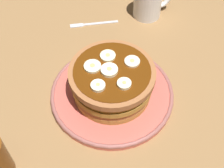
% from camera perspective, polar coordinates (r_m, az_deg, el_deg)
% --- Properties ---
extents(ground_plane, '(1.40, 1.40, 0.03)m').
position_cam_1_polar(ground_plane, '(0.74, 0.00, -2.78)').
color(ground_plane, olive).
extents(plate, '(0.27, 0.27, 0.02)m').
position_cam_1_polar(plate, '(0.72, 0.00, -1.69)').
color(plate, '#CC594C').
rests_on(plate, ground_plane).
extents(pancake_stack, '(0.18, 0.18, 0.07)m').
position_cam_1_polar(pancake_stack, '(0.68, 0.07, 0.45)').
color(pancake_stack, '#B78038').
rests_on(pancake_stack, plate).
extents(banana_slice_0, '(0.04, 0.04, 0.01)m').
position_cam_1_polar(banana_slice_0, '(0.65, -0.53, 2.52)').
color(banana_slice_0, '#F7F3C5').
rests_on(banana_slice_0, pancake_stack).
extents(banana_slice_1, '(0.04, 0.04, 0.01)m').
position_cam_1_polar(banana_slice_1, '(0.66, -3.48, 3.11)').
color(banana_slice_1, '#EDE9B9').
rests_on(banana_slice_1, pancake_stack).
extents(banana_slice_2, '(0.03, 0.03, 0.01)m').
position_cam_1_polar(banana_slice_2, '(0.67, 3.58, 3.97)').
color(banana_slice_2, '#F6E1B8').
rests_on(banana_slice_2, pancake_stack).
extents(banana_slice_3, '(0.03, 0.03, 0.01)m').
position_cam_1_polar(banana_slice_3, '(0.68, -0.75, 4.99)').
color(banana_slice_3, beige).
rests_on(banana_slice_3, pancake_stack).
extents(banana_slice_4, '(0.03, 0.03, 0.01)m').
position_cam_1_polar(banana_slice_4, '(0.63, -2.50, -0.35)').
color(banana_slice_4, '#FDF0C5').
rests_on(banana_slice_4, pancake_stack).
extents(banana_slice_5, '(0.03, 0.03, 0.01)m').
position_cam_1_polar(banana_slice_5, '(0.63, 2.17, 0.02)').
color(banana_slice_5, '#FAF1C1').
rests_on(banana_slice_5, pancake_stack).
extents(coffee_mug, '(0.11, 0.08, 0.09)m').
position_cam_1_polar(coffee_mug, '(0.89, 6.57, 14.46)').
color(coffee_mug, white).
rests_on(coffee_mug, ground_plane).
extents(fork, '(0.13, 0.04, 0.01)m').
position_cam_1_polar(fork, '(0.88, -3.72, 10.61)').
color(fork, silver).
rests_on(fork, ground_plane).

